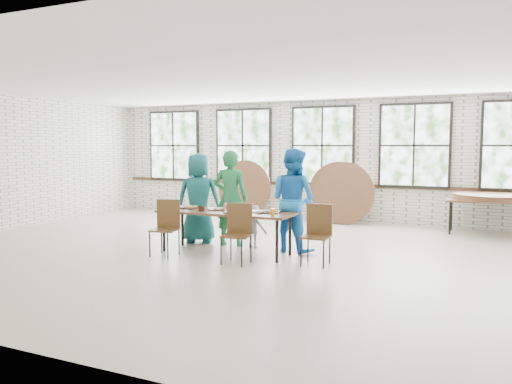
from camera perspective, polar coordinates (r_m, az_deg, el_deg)
room at (r=12.60m, az=7.61°, el=5.06°), size 12.00×12.00×12.00m
dining_table at (r=8.66m, az=-3.49°, el=-2.53°), size 2.41×0.82×0.74m
chair_near_left at (r=8.66m, az=-10.20°, el=-3.47°), size 0.49×0.48×0.95m
chair_near_right at (r=7.98m, az=-2.09°, el=-4.14°), size 0.48×0.47×0.95m
chair_spare at (r=7.93m, az=7.05°, el=-4.24°), size 0.42×0.41×0.95m
adult_teal at (r=9.66m, az=-6.58°, el=-0.69°), size 0.98×0.79×1.73m
adult_green at (r=9.32m, az=-2.92°, el=-0.70°), size 0.71×0.52×1.79m
toddler at (r=9.18m, az=-0.29°, el=-3.95°), size 0.53×0.33×0.79m
adult_blue at (r=8.82m, az=4.25°, el=-0.94°), size 1.06×0.93×1.82m
storage_table at (r=11.52m, az=25.29°, el=-1.10°), size 1.86×0.91×0.74m
tabletop_clutter at (r=8.59m, az=-2.90°, el=-2.07°), size 2.03×0.61×0.11m
round_tops_stacked at (r=11.51m, az=25.31°, el=-0.51°), size 1.50×1.50×0.13m
round_tops_leaning at (r=12.44m, az=5.81°, el=0.04°), size 4.18×0.37×1.49m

